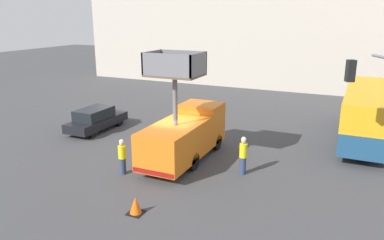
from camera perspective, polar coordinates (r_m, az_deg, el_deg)
ground_plane at (r=20.36m, az=-2.98°, el=-6.08°), size 120.00×120.00×0.00m
building_backdrop_far at (r=43.82m, az=13.57°, el=15.28°), size 44.00×10.00×14.97m
utility_truck at (r=19.89m, az=-1.08°, el=-1.96°), size 2.57×6.57×5.87m
city_bus at (r=25.24m, az=24.95°, el=1.33°), size 2.43×10.10×3.25m
road_worker_near_truck at (r=18.64m, az=-10.58°, el=-5.53°), size 0.38×0.38×1.79m
road_worker_directing at (r=18.43m, az=7.80°, el=-5.37°), size 0.38×0.38×1.92m
traffic_cone_near_truck at (r=15.25m, az=-8.60°, el=-12.78°), size 0.62×0.62×0.71m
parked_car_curbside at (r=26.02m, az=-14.42°, el=0.13°), size 1.81×4.67×1.55m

